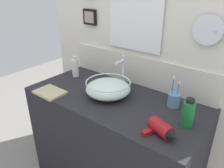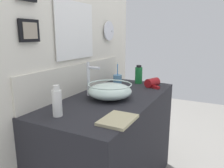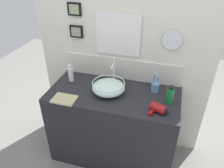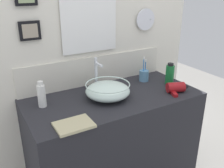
# 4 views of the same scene
# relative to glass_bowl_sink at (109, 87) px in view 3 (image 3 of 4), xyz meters

# --- Properties ---
(ground_plane) EXTENTS (6.00, 6.00, 0.00)m
(ground_plane) POSITION_rel_glass_bowl_sink_xyz_m (0.05, -0.00, -0.89)
(ground_plane) COLOR gray
(vanity_counter) EXTENTS (1.27, 0.60, 0.83)m
(vanity_counter) POSITION_rel_glass_bowl_sink_xyz_m (0.05, -0.00, -0.47)
(vanity_counter) COLOR #232328
(vanity_counter) RESTS_ON ground
(back_panel) EXTENTS (1.81, 0.10, 2.50)m
(back_panel) POSITION_rel_glass_bowl_sink_xyz_m (0.05, 0.33, 0.36)
(back_panel) COLOR silver
(back_panel) RESTS_ON ground
(glass_bowl_sink) EXTENTS (0.32, 0.32, 0.11)m
(glass_bowl_sink) POSITION_rel_glass_bowl_sink_xyz_m (0.00, 0.00, 0.00)
(glass_bowl_sink) COLOR silver
(glass_bowl_sink) RESTS_ON vanity_counter
(faucet) EXTENTS (0.02, 0.11, 0.25)m
(faucet) POSITION_rel_glass_bowl_sink_xyz_m (-0.00, 0.17, 0.09)
(faucet) COLOR silver
(faucet) RESTS_ON vanity_counter
(hair_drier) EXTENTS (0.19, 0.14, 0.08)m
(hair_drier) POSITION_rel_glass_bowl_sink_xyz_m (0.50, -0.17, -0.02)
(hair_drier) COLOR maroon
(hair_drier) RESTS_ON vanity_counter
(toothbrush_cup) EXTENTS (0.08, 0.08, 0.21)m
(toothbrush_cup) POSITION_rel_glass_bowl_sink_xyz_m (0.43, 0.14, -0.01)
(toothbrush_cup) COLOR #598CB2
(toothbrush_cup) RESTS_ON vanity_counter
(lotion_bottle) EXTENTS (0.07, 0.07, 0.17)m
(lotion_bottle) POSITION_rel_glass_bowl_sink_xyz_m (0.57, -0.01, 0.02)
(lotion_bottle) COLOR #197233
(lotion_bottle) RESTS_ON vanity_counter
(spray_bottle) EXTENTS (0.05, 0.05, 0.18)m
(spray_bottle) POSITION_rel_glass_bowl_sink_xyz_m (-0.44, 0.10, 0.02)
(spray_bottle) COLOR white
(spray_bottle) RESTS_ON vanity_counter
(hand_towel) EXTENTS (0.22, 0.16, 0.02)m
(hand_towel) POSITION_rel_glass_bowl_sink_xyz_m (-0.35, -0.24, -0.05)
(hand_towel) COLOR tan
(hand_towel) RESTS_ON vanity_counter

